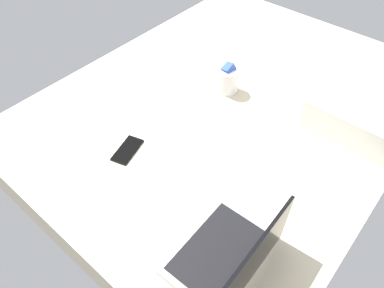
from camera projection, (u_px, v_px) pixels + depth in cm
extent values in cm
cube|color=beige|center=(231.00, 114.00, 168.27)|extent=(180.00, 140.00, 18.00)
cube|color=#B7BABC|center=(220.00, 254.00, 110.45)|extent=(33.62, 23.90, 2.00)
cube|color=black|center=(216.00, 249.00, 110.22)|extent=(29.46, 17.79, 0.40)
cube|color=black|center=(256.00, 258.00, 97.34)|extent=(33.02, 1.91, 21.00)
cylinder|color=silver|center=(229.00, 81.00, 161.92)|extent=(9.00, 9.00, 11.00)
cube|color=red|center=(229.00, 85.00, 162.40)|extent=(7.40, 6.32, 6.31)
cube|color=yellow|center=(229.00, 77.00, 160.52)|extent=(5.87, 5.52, 5.81)
cube|color=blue|center=(229.00, 69.00, 158.60)|extent=(6.45, 5.23, 6.43)
cube|color=black|center=(127.00, 150.00, 140.38)|extent=(15.35, 10.47, 0.80)
cube|color=white|center=(370.00, 100.00, 151.28)|extent=(52.00, 36.00, 13.00)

